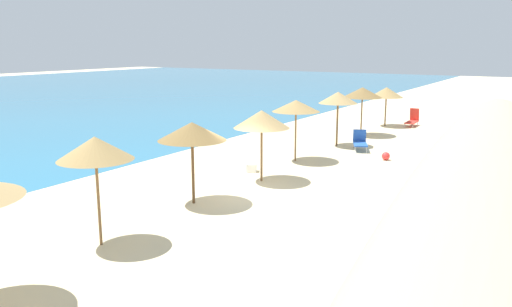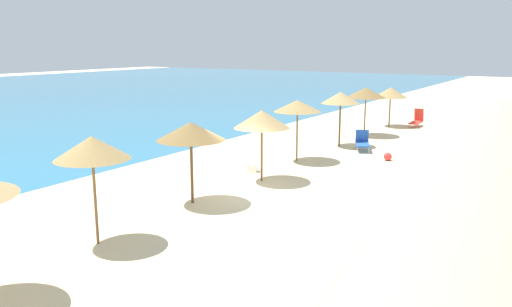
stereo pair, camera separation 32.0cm
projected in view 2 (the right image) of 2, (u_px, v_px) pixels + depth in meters
ground_plane at (237, 195)px, 18.38m from camera, size 160.00×160.00×0.00m
dune_ridge at (487, 173)px, 17.00m from camera, size 47.09×8.71×2.22m
beach_umbrella_3 at (92, 148)px, 13.39m from camera, size 1.96×1.96×2.92m
beach_umbrella_4 at (191, 131)px, 17.03m from camera, size 2.26×2.26×2.75m
beach_umbrella_5 at (262, 119)px, 19.86m from camera, size 2.16×2.16×2.77m
beach_umbrella_6 at (297, 106)px, 23.35m from camera, size 2.16×2.16×2.79m
beach_umbrella_7 at (341, 98)px, 26.85m from camera, size 2.01×2.01×2.83m
beach_umbrella_8 at (366, 93)px, 30.00m from camera, size 2.29×2.29×2.81m
beach_umbrella_9 at (391, 93)px, 33.49m from camera, size 2.13×2.13×2.53m
lounge_chair_0 at (362, 142)px, 26.17m from camera, size 1.59×1.18×0.98m
lounge_chair_1 at (417, 120)px, 33.86m from camera, size 1.64×0.63×1.12m
beach_ball at (388, 157)px, 23.88m from camera, size 0.38×0.38×0.38m
cooler_box at (252, 168)px, 21.81m from camera, size 0.57×0.56×0.34m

